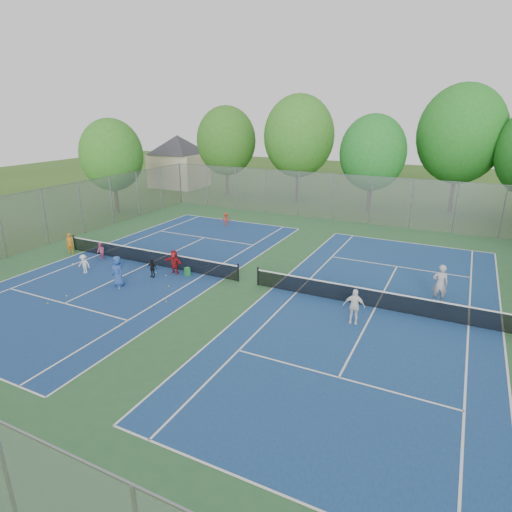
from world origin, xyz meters
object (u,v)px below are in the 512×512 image
(instructor, at_px, (440,284))
(ball_crate, at_px, (117,264))
(net_right, at_px, (376,299))
(net_left, at_px, (148,257))
(ball_hopper, at_px, (187,272))

(instructor, bearing_deg, ball_crate, 0.39)
(ball_crate, height_order, instructor, instructor)
(net_right, distance_m, ball_crate, 15.46)
(net_left, distance_m, instructor, 16.78)
(ball_hopper, height_order, instructor, instructor)
(net_left, height_order, ball_crate, net_left)
(ball_crate, xyz_separation_m, instructor, (18.06, 3.22, 0.85))
(net_right, xyz_separation_m, instructor, (2.65, 1.98, 0.56))
(instructor, bearing_deg, net_right, 27.04)
(ball_hopper, relative_size, instructor, 0.26)
(net_left, relative_size, net_right, 1.00)
(ball_hopper, distance_m, instructor, 13.58)
(net_left, height_order, ball_hopper, net_left)
(net_right, relative_size, instructor, 6.35)
(instructor, bearing_deg, ball_hopper, 1.22)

